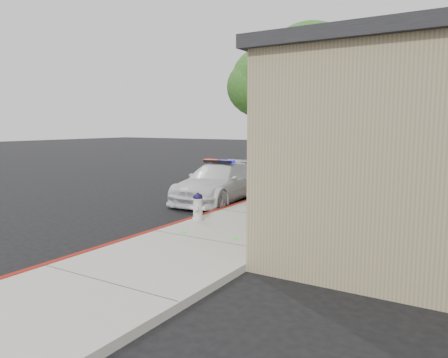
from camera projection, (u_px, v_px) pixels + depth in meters
ground at (151, 236)px, 10.34m from camera, size 120.00×120.00×0.00m
sidewalk at (264, 218)px, 12.03m from camera, size 3.20×60.00×0.15m
red_curb at (218, 212)px, 12.83m from camera, size 0.14×60.00×0.16m
police_car at (219, 182)px, 15.04m from camera, size 2.24×4.78×1.47m
fire_hydrant at (198, 206)px, 11.36m from camera, size 0.42×0.37×0.74m
street_tree_near at (276, 85)px, 12.68m from camera, size 2.83×2.72×4.99m
street_tree_mid at (310, 64)px, 16.08m from camera, size 3.35×3.48×6.39m
street_tree_far at (330, 99)px, 18.97m from camera, size 2.64×2.70×4.93m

